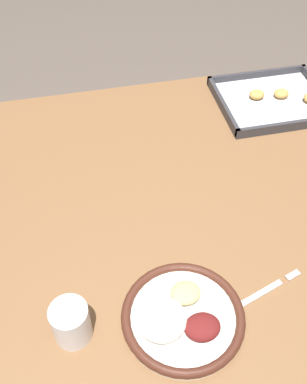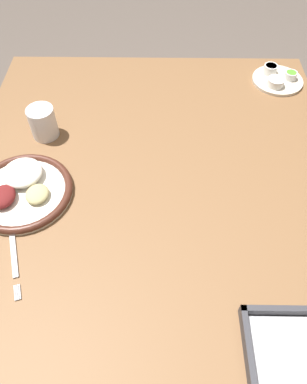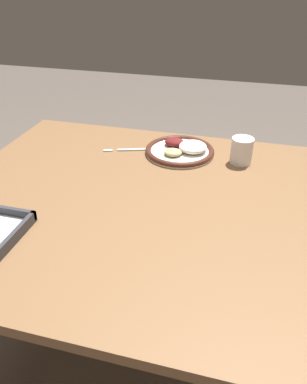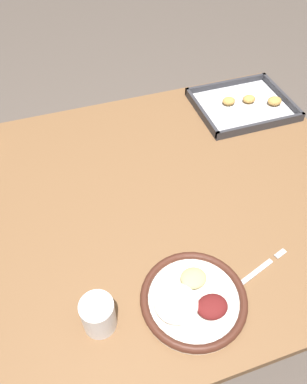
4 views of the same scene
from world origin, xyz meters
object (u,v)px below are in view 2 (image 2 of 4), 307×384
Objects in this scene: fork at (14,256)px; saucer_plate at (277,78)px; drinking_cup at (43,123)px; dinner_plate at (22,189)px.

saucer_plate reaches higher than fork.
saucer_plate is at bearing 110.27° from drinking_cup.
saucer_plate is at bearing 123.19° from dinner_plate.
fork is 2.04× the size of drinking_cup.
fork is 1.14× the size of saucer_plate.
dinner_plate is 0.22m from drinking_cup.
drinking_cup is at bearing 162.32° from fork.
dinner_plate is 2.75× the size of drinking_cup.
fork is at bearing 6.49° from dinner_plate.
saucer_plate is (-0.48, 0.74, -0.00)m from dinner_plate.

